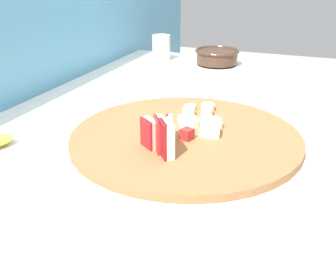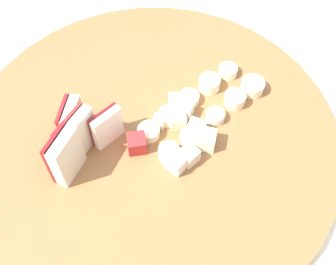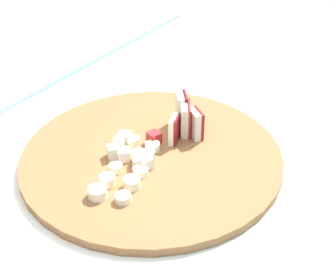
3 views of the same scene
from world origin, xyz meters
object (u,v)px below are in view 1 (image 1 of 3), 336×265
apple_wedge_fan (161,135)px  ceramic_bowl (217,56)px  small_jar (161,48)px  apple_dice_pile (201,126)px  banana_slice_rows (198,118)px  cutting_board (186,137)px

apple_wedge_fan → ceramic_bowl: (0.70, 0.09, -0.01)m
small_jar → apple_dice_pile: bearing=-151.1°
ceramic_bowl → apple_wedge_fan: bearing=-173.0°
ceramic_bowl → banana_slice_rows: bearing=-169.0°
apple_wedge_fan → ceramic_bowl: 0.71m
apple_dice_pile → banana_slice_rows: apple_dice_pile is taller
apple_wedge_fan → small_jar: small_jar is taller
apple_dice_pile → apple_wedge_fan: bearing=159.7°
apple_wedge_fan → banana_slice_rows: apple_wedge_fan is taller
apple_dice_pile → ceramic_bowl: 0.61m
apple_dice_pile → small_jar: bearing=28.9°
cutting_board → small_jar: bearing=26.3°
apple_dice_pile → small_jar: 0.67m
apple_wedge_fan → apple_dice_pile: size_ratio=0.97×
cutting_board → apple_dice_pile: apple_dice_pile is taller
cutting_board → small_jar: (0.61, 0.30, 0.04)m
cutting_board → apple_wedge_fan: 0.09m
ceramic_bowl → small_jar: bearing=92.2°
ceramic_bowl → cutting_board: bearing=-170.5°
cutting_board → apple_dice_pile: bearing=-41.9°
apple_wedge_fan → apple_dice_pile: (0.11, -0.04, -0.02)m
cutting_board → ceramic_bowl: ceramic_bowl is taller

